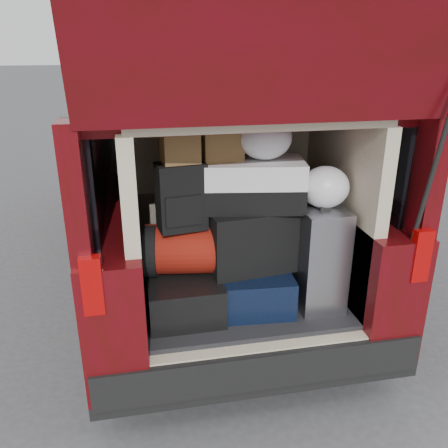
# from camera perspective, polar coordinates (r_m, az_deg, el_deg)

# --- Properties ---
(ground) EXTENTS (80.00, 80.00, 0.00)m
(ground) POSITION_cam_1_polar(r_m,az_deg,el_deg) (3.26, 2.86, -18.98)
(ground) COLOR #3C3C3F
(ground) RESTS_ON ground
(minivan) EXTENTS (1.90, 5.35, 2.77)m
(minivan) POSITION_cam_1_polar(r_m,az_deg,el_deg) (4.46, -2.66, 5.86)
(minivan) COLOR black
(minivan) RESTS_ON ground
(load_floor) EXTENTS (1.24, 1.05, 0.55)m
(load_floor) POSITION_cam_1_polar(r_m,az_deg,el_deg) (3.31, 1.78, -12.31)
(load_floor) COLOR black
(load_floor) RESTS_ON ground
(black_hardshell) EXTENTS (0.44, 0.60, 0.24)m
(black_hardshell) POSITION_cam_1_polar(r_m,az_deg,el_deg) (2.95, -4.97, -7.93)
(black_hardshell) COLOR black
(black_hardshell) RESTS_ON load_floor
(navy_hardshell) EXTENTS (0.48, 0.57, 0.24)m
(navy_hardshell) POSITION_cam_1_polar(r_m,az_deg,el_deg) (3.01, 3.38, -7.24)
(navy_hardshell) COLOR black
(navy_hardshell) RESTS_ON load_floor
(silver_roller) EXTENTS (0.27, 0.43, 0.64)m
(silver_roller) POSITION_cam_1_polar(r_m,az_deg,el_deg) (2.98, 10.98, -3.63)
(silver_roller) COLOR silver
(silver_roller) RESTS_ON load_floor
(red_duffel) EXTENTS (0.50, 0.36, 0.30)m
(red_duffel) POSITION_cam_1_polar(r_m,az_deg,el_deg) (2.84, -4.81, -2.98)
(red_duffel) COLOR maroon
(red_duffel) RESTS_ON black_hardshell
(black_soft_case) EXTENTS (0.57, 0.39, 0.38)m
(black_soft_case) POSITION_cam_1_polar(r_m,az_deg,el_deg) (2.88, 3.26, -1.70)
(black_soft_case) COLOR black
(black_soft_case) RESTS_ON navy_hardshell
(backpack) EXTENTS (0.29, 0.20, 0.38)m
(backpack) POSITION_cam_1_polar(r_m,az_deg,el_deg) (2.68, -5.17, 3.31)
(backpack) COLOR black
(backpack) RESTS_ON red_duffel
(twotone_duffel) EXTENTS (0.68, 0.43, 0.29)m
(twotone_duffel) POSITION_cam_1_polar(r_m,az_deg,el_deg) (2.79, 2.94, 4.82)
(twotone_duffel) COLOR white
(twotone_duffel) RESTS_ON black_soft_case
(grocery_sack_lower) EXTENTS (0.22, 0.19, 0.18)m
(grocery_sack_lower) POSITION_cam_1_polar(r_m,az_deg,el_deg) (2.63, -5.36, 9.35)
(grocery_sack_lower) COLOR brown
(grocery_sack_lower) RESTS_ON backpack
(grocery_sack_upper) EXTENTS (0.25, 0.22, 0.23)m
(grocery_sack_upper) POSITION_cam_1_polar(r_m,az_deg,el_deg) (2.74, -0.45, 10.12)
(grocery_sack_upper) COLOR brown
(grocery_sack_upper) RESTS_ON twotone_duffel
(plastic_bag_center) EXTENTS (0.35, 0.33, 0.25)m
(plastic_bag_center) POSITION_cam_1_polar(r_m,az_deg,el_deg) (2.76, 4.94, 10.29)
(plastic_bag_center) COLOR white
(plastic_bag_center) RESTS_ON twotone_duffel
(plastic_bag_right) EXTENTS (0.28, 0.27, 0.24)m
(plastic_bag_right) POSITION_cam_1_polar(r_m,az_deg,el_deg) (2.80, 12.07, 4.37)
(plastic_bag_right) COLOR white
(plastic_bag_right) RESTS_ON silver_roller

